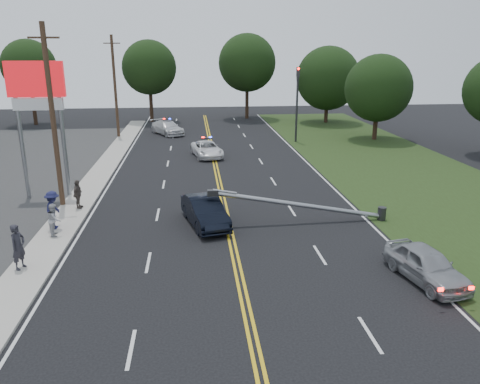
{
  "coord_description": "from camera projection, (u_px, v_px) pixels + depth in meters",
  "views": [
    {
      "loc": [
        -1.67,
        -14.29,
        8.6
      ],
      "look_at": [
        0.62,
        8.22,
        1.7
      ],
      "focal_mm": 35.0,
      "sensor_mm": 36.0,
      "label": 1
    }
  ],
  "objects": [
    {
      "name": "traffic_signal",
      "position": [
        297.0,
        98.0,
        44.39
      ],
      "size": [
        0.28,
        0.41,
        7.05
      ],
      "color": "#2D2D30",
      "rests_on": "ground"
    },
    {
      "name": "tree_6",
      "position": [
        149.0,
        67.0,
        56.53
      ],
      "size": [
        6.53,
        6.53,
        9.81
      ],
      "color": "black",
      "rests_on": "ground"
    },
    {
      "name": "tree_9",
      "position": [
        378.0,
        88.0,
        45.3
      ],
      "size": [
        6.47,
        6.47,
        8.27
      ],
      "color": "black",
      "rests_on": "ground"
    },
    {
      "name": "bystander_c",
      "position": [
        53.0,
        210.0,
        22.89
      ],
      "size": [
        0.77,
        1.27,
        1.92
      ],
      "primitive_type": "imported",
      "rotation": [
        0.0,
        0.0,
        1.53
      ],
      "color": "#1A1C43",
      "rests_on": "sidewalk"
    },
    {
      "name": "ground",
      "position": [
        246.0,
        308.0,
        16.27
      ],
      "size": [
        120.0,
        120.0,
        0.0
      ],
      "primitive_type": "plane",
      "color": "black",
      "rests_on": "ground"
    },
    {
      "name": "grass_verge",
      "position": [
        458.0,
        204.0,
        27.09
      ],
      "size": [
        12.0,
        80.0,
        0.01
      ],
      "primitive_type": "cube",
      "color": "#213113",
      "rests_on": "ground"
    },
    {
      "name": "bystander_a",
      "position": [
        18.0,
        247.0,
        18.66
      ],
      "size": [
        0.67,
        0.8,
        1.89
      ],
      "primitive_type": "imported",
      "rotation": [
        0.0,
        0.0,
        1.21
      ],
      "color": "#26252C",
      "rests_on": "sidewalk"
    },
    {
      "name": "emergency_b",
      "position": [
        167.0,
        128.0,
        49.36
      ],
      "size": [
        4.12,
        5.29,
        1.43
      ],
      "primitive_type": "imported",
      "rotation": [
        0.0,
        0.0,
        0.5
      ],
      "color": "silver",
      "rests_on": "ground"
    },
    {
      "name": "sidewalk",
      "position": [
        69.0,
        217.0,
        24.95
      ],
      "size": [
        1.8,
        70.0,
        0.12
      ],
      "primitive_type": "cube",
      "color": "#AAA499",
      "rests_on": "ground"
    },
    {
      "name": "waiting_sedan",
      "position": [
        426.0,
        265.0,
        17.98
      ],
      "size": [
        2.3,
        4.17,
        1.34
      ],
      "primitive_type": "imported",
      "rotation": [
        0.0,
        0.0,
        0.19
      ],
      "color": "#95979C",
      "rests_on": "ground"
    },
    {
      "name": "utility_pole_far",
      "position": [
        115.0,
        87.0,
        46.25
      ],
      "size": [
        1.6,
        0.28,
        10.0
      ],
      "color": "#382619",
      "rests_on": "ground"
    },
    {
      "name": "bystander_b",
      "position": [
        54.0,
        219.0,
        22.13
      ],
      "size": [
        0.67,
        0.82,
        1.56
      ],
      "primitive_type": "imported",
      "rotation": [
        0.0,
        0.0,
        1.69
      ],
      "color": "#A3A3A8",
      "rests_on": "sidewalk"
    },
    {
      "name": "utility_pole_mid",
      "position": [
        53.0,
        117.0,
        25.31
      ],
      "size": [
        1.6,
        0.28,
        10.0
      ],
      "color": "#382619",
      "rests_on": "ground"
    },
    {
      "name": "pylon_sign",
      "position": [
        37.0,
        97.0,
        26.82
      ],
      "size": [
        3.2,
        0.35,
        8.0
      ],
      "color": "gray",
      "rests_on": "ground"
    },
    {
      "name": "tree_7",
      "position": [
        247.0,
        63.0,
        59.09
      ],
      "size": [
        7.23,
        7.23,
        10.63
      ],
      "color": "black",
      "rests_on": "ground"
    },
    {
      "name": "bystander_d",
      "position": [
        78.0,
        194.0,
        25.91
      ],
      "size": [
        0.56,
        1.0,
        1.62
      ],
      "primitive_type": "imported",
      "rotation": [
        0.0,
        0.0,
        1.38
      ],
      "color": "#4F453F",
      "rests_on": "sidewalk"
    },
    {
      "name": "centerline_yellow",
      "position": [
        226.0,
        212.0,
        25.78
      ],
      "size": [
        0.36,
        80.0,
        0.0
      ],
      "primitive_type": "cube",
      "color": "gold",
      "rests_on": "ground"
    },
    {
      "name": "fallen_streetlight",
      "position": [
        309.0,
        206.0,
        24.02
      ],
      "size": [
        9.36,
        0.44,
        1.91
      ],
      "color": "#2D2D30",
      "rests_on": "ground"
    },
    {
      "name": "tree_5",
      "position": [
        29.0,
        66.0,
        54.05
      ],
      "size": [
        6.14,
        6.14,
        9.83
      ],
      "color": "black",
      "rests_on": "ground"
    },
    {
      "name": "tree_8",
      "position": [
        328.0,
        78.0,
        56.2
      ],
      "size": [
        7.58,
        7.58,
        9.1
      ],
      "color": "black",
      "rests_on": "ground"
    },
    {
      "name": "emergency_a",
      "position": [
        207.0,
        149.0,
        39.07
      ],
      "size": [
        2.89,
        4.83,
        1.26
      ],
      "primitive_type": "imported",
      "rotation": [
        0.0,
        0.0,
        0.19
      ],
      "color": "white",
      "rests_on": "ground"
    },
    {
      "name": "crashed_sedan",
      "position": [
        205.0,
        211.0,
        23.76
      ],
      "size": [
        2.56,
        4.65,
        1.45
      ],
      "primitive_type": "imported",
      "rotation": [
        0.0,
        0.0,
        0.24
      ],
      "color": "black",
      "rests_on": "ground"
    }
  ]
}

